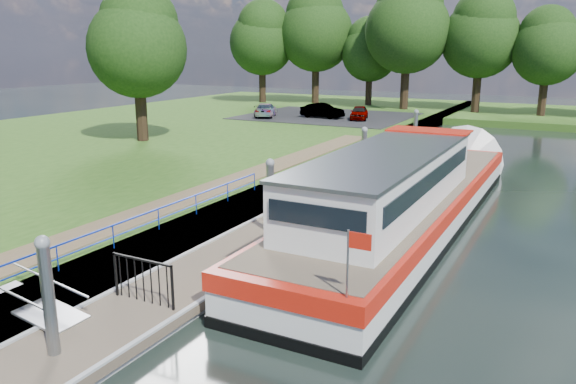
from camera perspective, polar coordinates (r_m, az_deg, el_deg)
The scene contains 16 objects.
ground at distance 13.38m, azimuth -20.75°, elevation -15.59°, with size 160.00×160.00×0.00m, color black.
riverbank at distance 35.67m, azimuth -22.24°, elevation 3.38°, with size 32.00×90.00×0.78m, color #2B5117.
bank_edge at distance 25.97m, azimuth 0.40°, elevation 0.73°, with size 1.10×90.00×0.78m, color #473D2D.
footpath at distance 21.24m, azimuth -12.85°, elevation -1.56°, with size 1.60×40.00×0.05m, color brown.
carpark at distance 49.98m, azimuth 4.00°, elevation 7.71°, with size 14.00×12.00×0.06m, color black.
blue_fence at distance 16.58m, azimuth -19.80°, elevation -4.69°, with size 0.04×18.04×0.72m.
pontoon at distance 23.20m, azimuth 3.72°, elevation -1.46°, with size 2.50×30.00×0.56m.
mooring_piles at distance 22.93m, azimuth 3.76°, elevation 1.17°, with size 0.30×27.30×3.55m.
gangway at distance 14.70m, azimuth -24.39°, elevation -10.46°, with size 2.58×1.00×0.92m.
gate_panel at distance 14.25m, azimuth -14.53°, elevation -8.09°, with size 1.85×0.05×1.15m.
barge at distance 21.69m, azimuth 12.31°, elevation -0.41°, with size 4.36×21.15×4.78m.
horizon_trees at distance 57.12m, azimuth 17.67°, elevation 15.09°, with size 54.38×10.03×12.87m.
bank_tree_a at distance 37.22m, azimuth -15.02°, elevation 14.65°, with size 6.12×6.12×9.72m.
car_a at distance 47.43m, azimuth 7.25°, elevation 8.01°, with size 1.34×3.32×1.13m, color #999999.
car_b at distance 48.25m, azimuth 3.50°, elevation 8.26°, with size 1.30×3.74×1.23m, color #999999.
car_c at distance 49.02m, azimuth -2.27°, elevation 8.32°, with size 1.62×4.00×1.16m, color #999999.
Camera 1 is at (9.08, -7.41, 6.45)m, focal length 35.00 mm.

